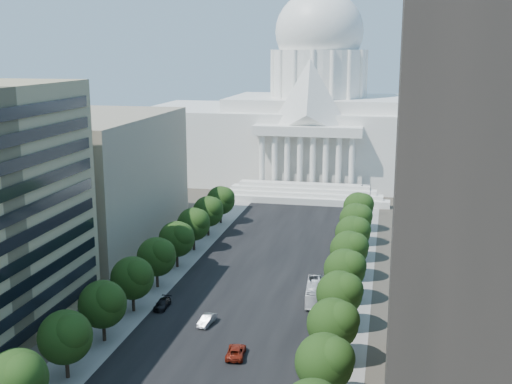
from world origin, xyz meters
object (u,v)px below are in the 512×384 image
Objects in this scene: car_red at (236,352)px; city_bus at (314,292)px; car_silver at (207,320)px; car_dark_b at (162,304)px.

city_bus is at bearing -115.45° from car_red.
city_bus reaches higher than car_silver.
city_bus is at bearing 49.30° from car_silver.
city_bus reaches higher than car_dark_b.
car_silver is 0.94× the size of car_dark_b.
car_red reaches higher than car_dark_b.
car_dark_b is at bearing 159.73° from car_silver.
car_silver is 21.82m from city_bus.
car_silver is 0.41× the size of city_bus.
car_silver reaches higher than car_dark_b.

